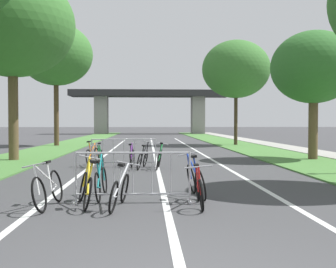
# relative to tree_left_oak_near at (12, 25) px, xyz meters

# --- Properties ---
(grass_verge_left) EXTENTS (3.22, 68.29, 0.05)m
(grass_verge_left) POSITION_rel_tree_left_oak_near_xyz_m (-0.04, 13.61, -5.80)
(grass_verge_left) COLOR #477A38
(grass_verge_left) RESTS_ON ground
(grass_verge_right) EXTENTS (3.22, 68.29, 0.05)m
(grass_verge_right) POSITION_rel_tree_left_oak_near_xyz_m (12.27, 13.61, -5.80)
(grass_verge_right) COLOR #477A38
(grass_verge_right) RESTS_ON ground
(sidewalk_path_right) EXTENTS (1.79, 68.29, 0.08)m
(sidewalk_path_right) POSITION_rel_tree_left_oak_near_xyz_m (14.77, 13.61, -5.78)
(sidewalk_path_right) COLOR #9E9B93
(sidewalk_path_right) RESTS_ON ground
(lane_stripe_center) EXTENTS (0.14, 39.50, 0.01)m
(lane_stripe_center) POSITION_rel_tree_left_oak_near_xyz_m (6.11, 5.42, -5.82)
(lane_stripe_center) COLOR silver
(lane_stripe_center) RESTS_ON ground
(lane_stripe_right_lane) EXTENTS (0.14, 39.50, 0.01)m
(lane_stripe_right_lane) POSITION_rel_tree_left_oak_near_xyz_m (8.61, 5.42, -5.82)
(lane_stripe_right_lane) COLOR silver
(lane_stripe_right_lane) RESTS_ON ground
(lane_stripe_left_lane) EXTENTS (0.14, 39.50, 0.01)m
(lane_stripe_left_lane) POSITION_rel_tree_left_oak_near_xyz_m (3.61, 5.42, -5.82)
(lane_stripe_left_lane) COLOR silver
(lane_stripe_left_lane) RESTS_ON ground
(overpass_bridge) EXTENTS (22.71, 4.35, 6.26)m
(overpass_bridge) POSITION_rel_tree_left_oak_near_xyz_m (6.11, 42.11, -1.09)
(overpass_bridge) COLOR #2D2D30
(overpass_bridge) RESTS_ON ground
(tree_left_oak_near) EXTENTS (5.28, 5.28, 8.08)m
(tree_left_oak_near) POSITION_rel_tree_left_oak_near_xyz_m (0.00, 0.00, 0.00)
(tree_left_oak_near) COLOR brown
(tree_left_oak_near) RESTS_ON ground
(tree_left_cypress_far) EXTENTS (5.06, 5.06, 8.52)m
(tree_left_cypress_far) POSITION_rel_tree_left_oak_near_xyz_m (-0.58, 11.19, 0.53)
(tree_left_cypress_far) COLOR #4C3823
(tree_left_cypress_far) RESTS_ON ground
(tree_right_pine_far) EXTENTS (3.72, 3.72, 5.65)m
(tree_right_pine_far) POSITION_rel_tree_left_oak_near_xyz_m (13.01, -0.25, -1.77)
(tree_right_pine_far) COLOR brown
(tree_right_pine_far) RESTS_ON ground
(tree_right_maple_mid) EXTENTS (4.87, 4.87, 7.55)m
(tree_right_maple_mid) POSITION_rel_tree_left_oak_near_xyz_m (12.11, 11.58, -0.35)
(tree_right_maple_mid) COLOR #3D2D1E
(tree_right_maple_mid) RESTS_ON ground
(crowd_barrier_nearest) EXTENTS (2.40, 0.49, 1.05)m
(crowd_barrier_nearest) POSITION_rel_tree_left_oak_near_xyz_m (5.45, -9.65, -5.30)
(crowd_barrier_nearest) COLOR #ADADB2
(crowd_barrier_nearest) RESTS_ON ground
(crowd_barrier_second) EXTENTS (2.40, 0.48, 1.05)m
(crowd_barrier_second) POSITION_rel_tree_left_oak_near_xyz_m (4.87, -2.79, -5.30)
(crowd_barrier_second) COLOR #ADADB2
(crowd_barrier_second) RESTS_ON ground
(bicycle_green_0) EXTENTS (0.50, 1.72, 0.96)m
(bicycle_green_0) POSITION_rel_tree_left_oak_near_xyz_m (6.17, -3.36, -5.44)
(bicycle_green_0) COLOR black
(bicycle_green_0) RESTS_ON ground
(bicycle_orange_1) EXTENTS (0.52, 1.74, 0.97)m
(bicycle_orange_1) POSITION_rel_tree_left_oak_near_xyz_m (3.69, -2.33, -5.44)
(bicycle_orange_1) COLOR black
(bicycle_orange_1) RESTS_ON ground
(bicycle_purple_2) EXTENTS (0.48, 1.61, 0.89)m
(bicycle_purple_2) POSITION_rel_tree_left_oak_near_xyz_m (5.17, -2.39, -5.47)
(bicycle_purple_2) COLOR black
(bicycle_purple_2) RESTS_ON ground
(bicycle_red_3) EXTENTS (0.52, 1.61, 0.86)m
(bicycle_red_3) POSITION_rel_tree_left_oak_near_xyz_m (6.76, -10.07, -5.48)
(bicycle_red_3) COLOR black
(bicycle_red_3) RESTS_ON ground
(bicycle_silver_4) EXTENTS (0.57, 1.68, 0.90)m
(bicycle_silver_4) POSITION_rel_tree_left_oak_near_xyz_m (5.21, -10.18, -5.47)
(bicycle_silver_4) COLOR black
(bicycle_silver_4) RESTS_ON ground
(bicycle_black_5) EXTENTS (0.66, 1.71, 0.98)m
(bicycle_black_5) POSITION_rel_tree_left_oak_near_xyz_m (5.58, -3.29, -5.46)
(bicycle_black_5) COLOR black
(bicycle_black_5) RESTS_ON ground
(bicycle_teal_6) EXTENTS (0.43, 1.70, 0.97)m
(bicycle_teal_6) POSITION_rel_tree_left_oak_near_xyz_m (4.73, -9.12, -5.45)
(bicycle_teal_6) COLOR black
(bicycle_teal_6) RESTS_ON ground
(bicycle_yellow_7) EXTENTS (0.55, 1.59, 0.99)m
(bicycle_yellow_7) POSITION_rel_tree_left_oak_near_xyz_m (4.53, -9.99, -5.45)
(bicycle_yellow_7) COLOR black
(bicycle_yellow_7) RESTS_ON ground
(bicycle_blue_8) EXTENTS (0.55, 1.66, 0.98)m
(bicycle_blue_8) POSITION_rel_tree_left_oak_near_xyz_m (6.80, -9.12, -5.43)
(bicycle_blue_8) COLOR black
(bicycle_blue_8) RESTS_ON ground
(bicycle_white_9) EXTENTS (0.53, 1.74, 0.93)m
(bicycle_white_9) POSITION_rel_tree_left_oak_near_xyz_m (3.81, -10.04, -5.44)
(bicycle_white_9) COLOR black
(bicycle_white_9) RESTS_ON ground
(bicycle_green_10) EXTENTS (0.49, 1.68, 0.92)m
(bicycle_green_10) POSITION_rel_tree_left_oak_near_xyz_m (4.08, -3.20, -5.45)
(bicycle_green_10) COLOR black
(bicycle_green_10) RESTS_ON ground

